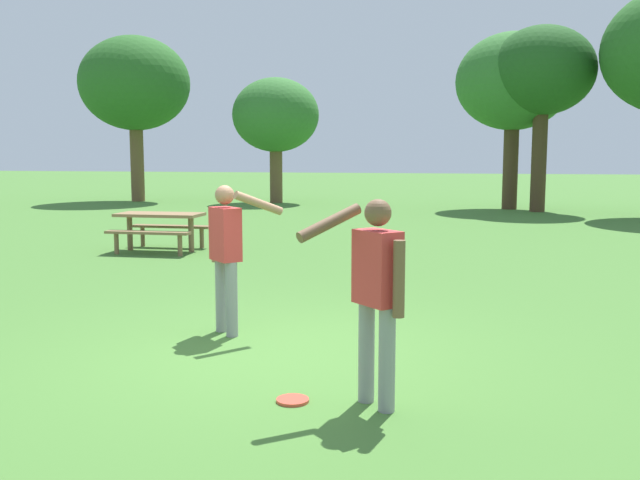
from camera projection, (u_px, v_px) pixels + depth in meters
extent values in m
plane|color=#447530|center=(269.00, 351.00, 7.12)|extent=(120.00, 120.00, 0.00)
cylinder|color=gray|center=(387.00, 360.00, 5.41)|extent=(0.13, 0.13, 0.82)
cylinder|color=gray|center=(366.00, 352.00, 5.63)|extent=(0.13, 0.13, 0.82)
cube|color=#D83838|center=(377.00, 268.00, 5.43)|extent=(0.42, 0.42, 0.58)
sphere|color=brown|center=(378.00, 213.00, 5.38)|extent=(0.21, 0.21, 0.21)
cylinder|color=brown|center=(399.00, 279.00, 5.22)|extent=(0.09, 0.09, 0.58)
cylinder|color=brown|center=(329.00, 223.00, 5.46)|extent=(0.47, 0.47, 0.28)
cylinder|color=gray|center=(221.00, 295.00, 7.84)|extent=(0.13, 0.13, 0.82)
cylinder|color=gray|center=(232.00, 299.00, 7.63)|extent=(0.13, 0.13, 0.82)
cube|color=#D83838|center=(225.00, 234.00, 7.65)|extent=(0.42, 0.42, 0.58)
sphere|color=#9E7051|center=(225.00, 195.00, 7.59)|extent=(0.21, 0.21, 0.21)
cylinder|color=#9E7051|center=(215.00, 236.00, 7.87)|extent=(0.09, 0.09, 0.58)
cylinder|color=#9E7051|center=(259.00, 203.00, 7.54)|extent=(0.47, 0.47, 0.28)
cylinder|color=#E04733|center=(293.00, 400.00, 5.66)|extent=(0.26, 0.26, 0.03)
cube|color=olive|center=(160.00, 215.00, 14.18)|extent=(1.70, 0.77, 0.06)
cube|color=olive|center=(148.00, 233.00, 13.65)|extent=(1.70, 0.27, 0.05)
cube|color=olive|center=(172.00, 226.00, 14.78)|extent=(1.70, 0.27, 0.05)
cylinder|color=olive|center=(130.00, 233.00, 14.35)|extent=(0.11, 0.11, 0.71)
cylinder|color=olive|center=(116.00, 244.00, 13.81)|extent=(0.09, 0.09, 0.41)
cylinder|color=olive|center=(143.00, 237.00, 14.94)|extent=(0.09, 0.09, 0.41)
cylinder|color=olive|center=(191.00, 234.00, 14.09)|extent=(0.11, 0.11, 0.71)
cylinder|color=olive|center=(180.00, 245.00, 13.55)|extent=(0.09, 0.09, 0.41)
cylinder|color=olive|center=(202.00, 238.00, 14.68)|extent=(0.09, 0.09, 0.41)
cylinder|color=brown|center=(137.00, 158.00, 28.43)|extent=(0.54, 0.54, 3.51)
ellipsoid|color=#286023|center=(135.00, 83.00, 28.06)|extent=(4.38, 4.38, 3.72)
cylinder|color=brown|center=(276.00, 171.00, 27.68)|extent=(0.50, 0.50, 2.49)
ellipsoid|color=#33702D|center=(276.00, 115.00, 27.41)|extent=(3.38, 3.38, 2.87)
cylinder|color=#4C3823|center=(511.00, 161.00, 24.51)|extent=(0.52, 0.52, 3.32)
ellipsoid|color=#33702D|center=(513.00, 81.00, 24.17)|extent=(3.92, 3.92, 3.34)
cylinder|color=#4C3823|center=(539.00, 156.00, 23.43)|extent=(0.50, 0.50, 3.70)
ellipsoid|color=#21511E|center=(542.00, 70.00, 23.08)|extent=(3.43, 3.43, 2.91)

